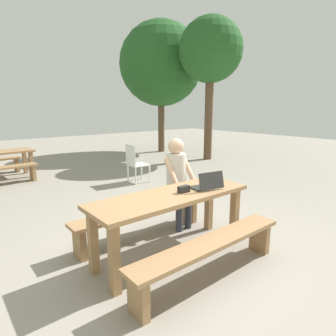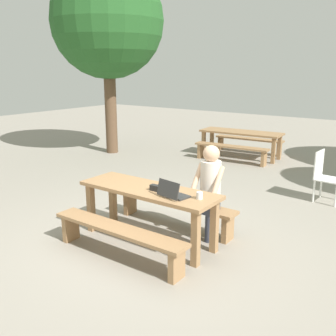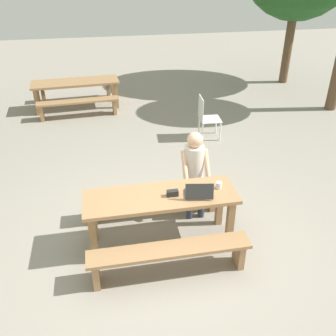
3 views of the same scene
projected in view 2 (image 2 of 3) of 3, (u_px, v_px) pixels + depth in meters
The scene contains 13 objects.
ground_plane at pixel (149, 240), 5.37m from camera, with size 30.00×30.00×0.00m, color gray.
picnic_table_front at pixel (149, 197), 5.21m from camera, with size 2.00×0.66×0.77m.
bench_near at pixel (118, 234), 4.80m from camera, with size 2.00×0.30×0.42m.
bench_far at pixel (175, 206), 5.78m from camera, with size 2.00×0.30×0.42m.
laptop at pixel (173, 193), 4.80m from camera, with size 0.40×0.32×0.23m.
small_pouch at pixel (155, 188), 5.05m from camera, with size 0.15×0.07×0.08m.
coffee_mug at pixel (200, 196), 4.73m from camera, with size 0.08×0.08×0.09m.
person_seated at pixel (209, 185), 5.30m from camera, with size 0.40×0.40×1.33m.
plastic_chair at pixel (325, 175), 6.86m from camera, with size 0.47×0.47×0.92m.
picnic_table_mid at pixel (241, 135), 10.24m from camera, with size 2.20×0.87×0.70m.
bench_mid_south at pixel (231, 149), 9.77m from camera, with size 1.95×0.43×0.42m.
bench_mid_north at pixel (249, 141), 10.84m from camera, with size 1.95×0.43×0.42m.
tree_right at pixel (107, 22), 10.08m from camera, with size 3.00×3.00×5.04m.
Camera 2 is at (3.10, -3.85, 2.35)m, focal length 40.89 mm.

